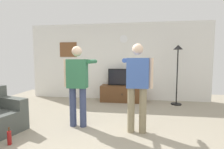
{
  "coord_description": "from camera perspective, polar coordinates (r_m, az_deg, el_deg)",
  "views": [
    {
      "loc": [
        0.66,
        -2.93,
        1.44
      ],
      "look_at": [
        0.07,
        1.2,
        1.05
      ],
      "focal_mm": 26.38,
      "sensor_mm": 36.0,
      "label": 1
    }
  ],
  "objects": [
    {
      "name": "ground_plane",
      "position": [
        3.33,
        -4.42,
        -20.25
      ],
      "size": [
        8.4,
        8.4,
        0.0
      ],
      "primitive_type": "plane",
      "color": "#9E937F"
    },
    {
      "name": "back_wall",
      "position": [
        5.92,
        1.71,
        4.44
      ],
      "size": [
        6.4,
        0.1,
        2.7
      ],
      "primitive_type": "cube",
      "color": "silver",
      "rests_on": "ground_plane"
    },
    {
      "name": "tv_stand",
      "position": [
        5.67,
        3.71,
        -6.55
      ],
      "size": [
        1.48,
        0.57,
        0.55
      ],
      "color": "brown",
      "rests_on": "ground_plane"
    },
    {
      "name": "television",
      "position": [
        5.63,
        3.79,
        -0.9
      ],
      "size": [
        1.01,
        0.07,
        0.56
      ],
      "color": "black",
      "rests_on": "tv_stand"
    },
    {
      "name": "wall_clock",
      "position": [
        5.88,
        4.05,
        12.19
      ],
      "size": [
        0.27,
        0.03,
        0.27
      ],
      "primitive_type": "cylinder",
      "rotation": [
        1.57,
        0.0,
        0.0
      ],
      "color": "white"
    },
    {
      "name": "framed_picture",
      "position": [
        6.34,
        -14.9,
        8.33
      ],
      "size": [
        0.65,
        0.04,
        0.53
      ],
      "primitive_type": "cube",
      "color": "brown"
    },
    {
      "name": "floor_lamp",
      "position": [
        5.53,
        21.79,
        3.97
      ],
      "size": [
        0.32,
        0.32,
        1.88
      ],
      "color": "black",
      "rests_on": "ground_plane"
    },
    {
      "name": "person_standing_nearer_lamp",
      "position": [
        3.55,
        -11.81,
        -2.42
      ],
      "size": [
        0.59,
        0.78,
        1.71
      ],
      "color": "#384266",
      "rests_on": "ground_plane"
    },
    {
      "name": "person_standing_nearer_couch",
      "position": [
        3.22,
        8.74,
        -2.84
      ],
      "size": [
        0.6,
        0.78,
        1.73
      ],
      "color": "gray",
      "rests_on": "ground_plane"
    },
    {
      "name": "beverage_bottle",
      "position": [
        3.43,
        -32.03,
        -18.06
      ],
      "size": [
        0.07,
        0.07,
        0.3
      ],
      "color": "maroon",
      "rests_on": "ground_plane"
    }
  ]
}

